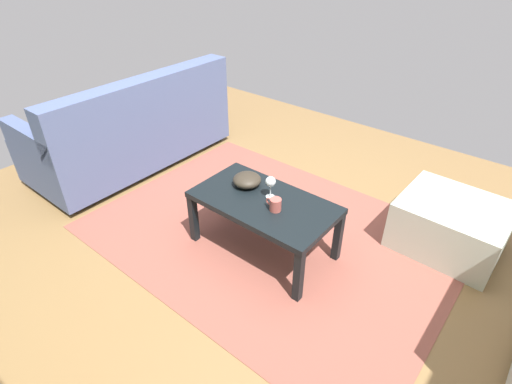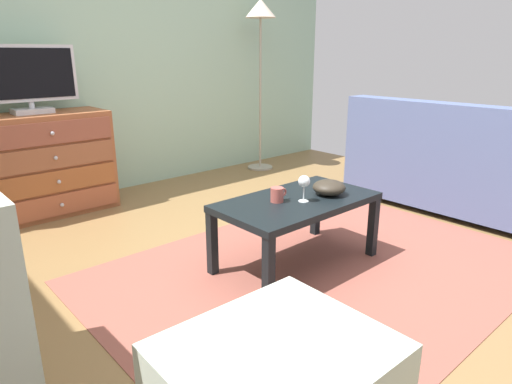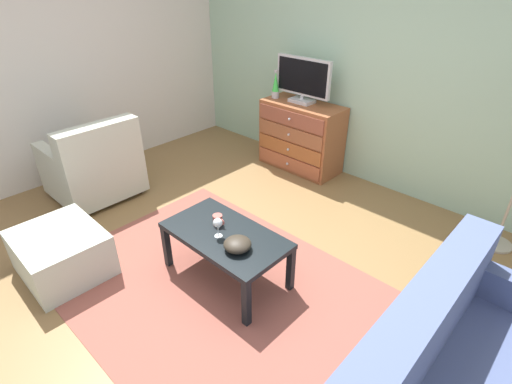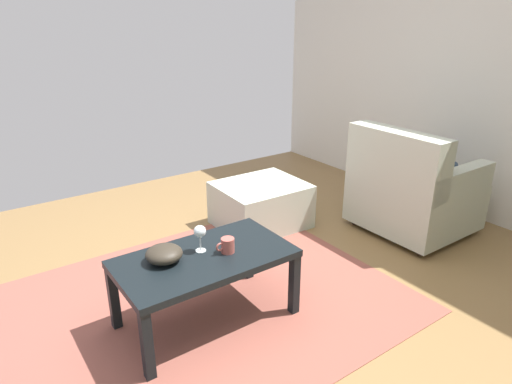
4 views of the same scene
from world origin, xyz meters
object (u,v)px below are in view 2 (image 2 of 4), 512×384
Objects in this scene: standing_lamp at (260,25)px; mug at (278,195)px; coffee_table at (297,207)px; bowl_decorative at (329,187)px; couch_large at (465,169)px; tv at (28,78)px; wine_glass at (304,182)px; dresser at (47,164)px.

mug is at bearing -129.96° from standing_lamp.
coffee_table is 0.24m from bowl_decorative.
bowl_decorative is (0.33, -0.11, 0.00)m from mug.
bowl_decorative is at bearing -122.11° from standing_lamp.
couch_large is at bearing -5.69° from bowl_decorative.
couch_large is 1.05× the size of standing_lamp.
coffee_table is at bearing -67.42° from tv.
bowl_decorative is (0.22, -0.01, -0.07)m from wine_glass.
coffee_table is at bearing 81.58° from wine_glass.
dresser is 1.36× the size of tv.
dresser is at bearing -30.68° from tv.
tv is 0.74× the size of coffee_table.
coffee_table is 0.16m from mug.
wine_glass is at bearing -68.20° from tv.
wine_glass is 0.17m from mug.
dresser is 0.52× the size of couch_large.
wine_glass is at bearing -126.48° from standing_lamp.
tv is at bearing 178.20° from standing_lamp.
bowl_decorative reaches higher than coffee_table.
wine_glass is (0.82, -2.06, -0.53)m from tv.
standing_lamp is at bearing 53.52° from wine_glass.
couch_large is (1.88, -0.26, -0.12)m from mug.
coffee_table is 0.52× the size of couch_large.
dresser is 4.85× the size of bowl_decorative.
bowl_decorative is 2.59m from standing_lamp.
coffee_table is at bearing -68.16° from dresser.
bowl_decorative is (0.21, -0.07, 0.10)m from coffee_table.
tv is at bearing 116.63° from bowl_decorative.
tv reaches higher than mug.
mug is 0.57× the size of bowl_decorative.
bowl_decorative reaches higher than mug.
dresser is 3.37m from couch_large.
couch_large is (1.75, -0.22, -0.02)m from coffee_table.
standing_lamp reaches higher than couch_large.
standing_lamp is (-0.29, 2.16, 1.18)m from couch_large.
couch_large is at bearing -7.28° from coffee_table.
wine_glass is 0.79× the size of bowl_decorative.
mug is 1.90m from couch_large.
dresser reaches higher than mug.
dresser is 1.00× the size of coffee_table.
bowl_decorative is 0.11× the size of couch_large.
standing_lamp reaches higher than tv.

